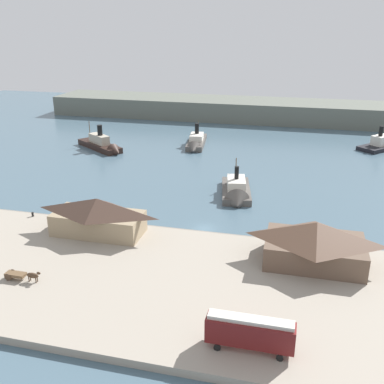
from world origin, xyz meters
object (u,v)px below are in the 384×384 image
object	(u,v)px
ferry_approaching_west	(196,143)
ferry_shed_east_terminal	(315,242)
mooring_post_center_east	(33,214)
ferry_moored_east	(236,193)
ferry_near_quay	(103,146)
ferry_shed_west_terminal	(98,216)
horse_cart	(22,275)
street_tram	(250,331)

from	to	relation	value
ferry_approaching_west	ferry_shed_east_terminal	bearing A→B (deg)	-62.43
mooring_post_center_east	ferry_moored_east	xyz separation A→B (m)	(38.79, 23.65, -0.42)
ferry_shed_east_terminal	ferry_near_quay	xyz separation A→B (m)	(-65.41, 60.22, -3.38)
ferry_shed_west_terminal	ferry_moored_east	distance (m)	35.54
horse_cart	ferry_moored_east	size ratio (longest dim) A/B	0.33
ferry_near_quay	street_tram	bearing A→B (deg)	-55.57
ferry_shed_east_terminal	mooring_post_center_east	world-z (taller)	ferry_shed_east_terminal
ferry_shed_east_terminal	street_tram	world-z (taller)	ferry_shed_east_terminal
ferry_shed_east_terminal	horse_cart	xyz separation A→B (m)	(-44.00, -16.68, -2.78)
street_tram	ferry_moored_east	world-z (taller)	ferry_moored_east
ferry_near_quay	ferry_approaching_west	xyz separation A→B (m)	(28.04, 11.36, -0.20)
mooring_post_center_east	ferry_moored_east	world-z (taller)	ferry_moored_east
ferry_shed_west_terminal	horse_cart	size ratio (longest dim) A/B	2.84
ferry_near_quay	ferry_moored_east	xyz separation A→B (m)	(48.04, -31.16, -0.29)
street_tram	ferry_moored_east	size ratio (longest dim) A/B	0.58
ferry_shed_west_terminal	ferry_approaching_west	xyz separation A→B (m)	(2.12, 70.10, -3.48)
ferry_shed_west_terminal	street_tram	size ratio (longest dim) A/B	1.59
ferry_moored_east	ferry_approaching_west	world-z (taller)	ferry_moored_east
street_tram	horse_cart	bearing A→B (deg)	168.71
ferry_moored_east	ferry_shed_east_terminal	bearing A→B (deg)	-59.13
ferry_near_quay	ferry_approaching_west	distance (m)	30.25
street_tram	ferry_shed_east_terminal	bearing A→B (deg)	72.09
ferry_shed_west_terminal	ferry_approaching_west	bearing A→B (deg)	88.27
ferry_shed_west_terminal	ferry_near_quay	xyz separation A→B (m)	(-25.92, 58.74, -3.28)
ferry_shed_east_terminal	ferry_moored_east	world-z (taller)	ferry_shed_east_terminal
street_tram	ferry_approaching_west	size ratio (longest dim) A/B	0.52
ferry_shed_east_terminal	ferry_approaching_west	xyz separation A→B (m)	(-37.37, 71.58, -3.58)
ferry_near_quay	ferry_shed_west_terminal	bearing A→B (deg)	-66.19
ferry_shed_west_terminal	mooring_post_center_east	distance (m)	17.42
street_tram	mooring_post_center_east	size ratio (longest dim) A/B	11.98
street_tram	ferry_near_quay	xyz separation A→B (m)	(-57.68, 84.15, -2.34)
street_tram	ferry_moored_east	bearing A→B (deg)	100.31
ferry_approaching_west	mooring_post_center_east	bearing A→B (deg)	-105.86
mooring_post_center_east	ferry_shed_west_terminal	bearing A→B (deg)	-13.29
street_tram	horse_cart	xyz separation A→B (m)	(-36.27, 7.24, -1.74)
horse_cart	ferry_near_quay	bearing A→B (deg)	105.56
street_tram	ferry_moored_east	xyz separation A→B (m)	(-9.64, 52.99, -2.63)
horse_cart	ferry_near_quay	distance (m)	79.83
ferry_shed_west_terminal	ferry_shed_east_terminal	distance (m)	39.52
street_tram	ferry_near_quay	world-z (taller)	ferry_near_quay
ferry_shed_east_terminal	mooring_post_center_east	size ratio (longest dim) A/B	18.13
street_tram	ferry_approaching_west	distance (m)	100.04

